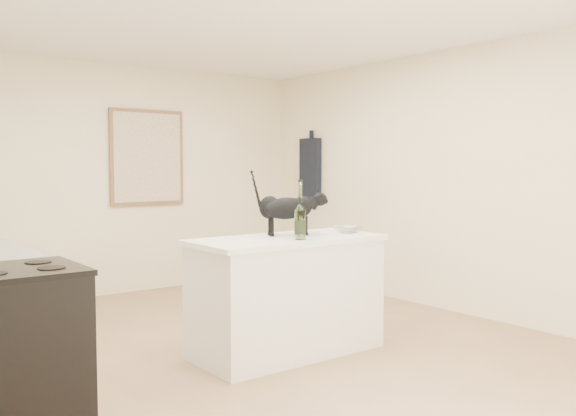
{
  "coord_description": "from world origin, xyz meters",
  "views": [
    {
      "loc": [
        -2.74,
        -3.92,
        1.43
      ],
      "look_at": [
        0.15,
        -0.15,
        1.12
      ],
      "focal_mm": 38.27,
      "sensor_mm": 36.0,
      "label": 1
    }
  ],
  "objects_px": {
    "black_cat": "(287,211)",
    "wine_bottle": "(300,213)",
    "glass_bowl": "(348,230)",
    "stove": "(19,358)"
  },
  "relations": [
    {
      "from": "black_cat",
      "to": "wine_bottle",
      "type": "bearing_deg",
      "value": -84.44
    },
    {
      "from": "wine_bottle",
      "to": "glass_bowl",
      "type": "relative_size",
      "value": 1.69
    },
    {
      "from": "glass_bowl",
      "to": "wine_bottle",
      "type": "bearing_deg",
      "value": -168.7
    },
    {
      "from": "glass_bowl",
      "to": "stove",
      "type": "bearing_deg",
      "value": -172.74
    },
    {
      "from": "wine_bottle",
      "to": "glass_bowl",
      "type": "xyz_separation_m",
      "value": [
        0.59,
        0.12,
        -0.17
      ]
    },
    {
      "from": "black_cat",
      "to": "glass_bowl",
      "type": "xyz_separation_m",
      "value": [
        0.49,
        -0.17,
        -0.16
      ]
    },
    {
      "from": "stove",
      "to": "black_cat",
      "type": "height_order",
      "value": "black_cat"
    },
    {
      "from": "black_cat",
      "to": "wine_bottle",
      "type": "xyz_separation_m",
      "value": [
        -0.1,
        -0.29,
        0.01
      ]
    },
    {
      "from": "stove",
      "to": "glass_bowl",
      "type": "height_order",
      "value": "glass_bowl"
    },
    {
      "from": "stove",
      "to": "glass_bowl",
      "type": "bearing_deg",
      "value": 7.26
    }
  ]
}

